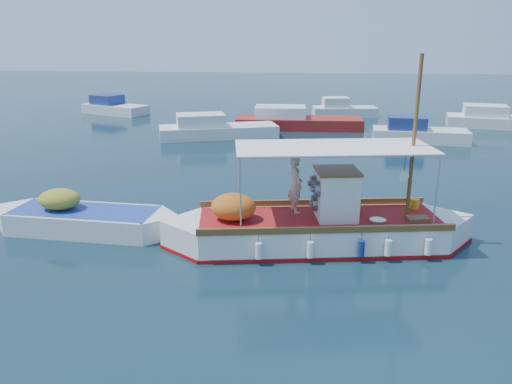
# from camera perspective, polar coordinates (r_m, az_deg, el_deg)

# --- Properties ---
(ground) EXTENTS (160.00, 160.00, 0.00)m
(ground) POSITION_cam_1_polar(r_m,az_deg,el_deg) (16.83, 5.06, -5.08)
(ground) COLOR black
(ground) RESTS_ON ground
(fishing_caique) EXTENTS (9.93, 3.88, 6.14)m
(fishing_caique) POSITION_cam_1_polar(r_m,az_deg,el_deg) (16.07, 6.99, -4.16)
(fishing_caique) COLOR white
(fishing_caique) RESTS_ON ground
(dinghy) EXTENTS (6.83, 2.21, 1.67)m
(dinghy) POSITION_cam_1_polar(r_m,az_deg,el_deg) (18.13, -19.14, -3.17)
(dinghy) COLOR white
(dinghy) RESTS_ON ground
(bg_boat_nw) EXTENTS (8.06, 4.69, 1.80)m
(bg_boat_nw) POSITION_cam_1_polar(r_m,az_deg,el_deg) (33.29, -4.72, 7.04)
(bg_boat_nw) COLOR silver
(bg_boat_nw) RESTS_ON ground
(bg_boat_n) EXTENTS (9.15, 3.18, 1.80)m
(bg_boat_n) POSITION_cam_1_polar(r_m,az_deg,el_deg) (36.77, 4.47, 8.02)
(bg_boat_n) COLOR maroon
(bg_boat_n) RESTS_ON ground
(bg_boat_ne) EXTENTS (6.00, 2.68, 1.80)m
(bg_boat_ne) POSITION_cam_1_polar(r_m,az_deg,el_deg) (33.53, 17.93, 6.34)
(bg_boat_ne) COLOR silver
(bg_boat_ne) RESTS_ON ground
(bg_boat_e) EXTENTS (7.73, 3.88, 1.80)m
(bg_boat_e) POSITION_cam_1_polar(r_m,az_deg,el_deg) (41.15, 25.82, 7.36)
(bg_boat_e) COLOR silver
(bg_boat_e) RESTS_ON ground
(bg_boat_far_w) EXTENTS (6.24, 4.38, 1.80)m
(bg_boat_far_w) POSITION_cam_1_polar(r_m,az_deg,el_deg) (45.56, -15.97, 9.21)
(bg_boat_far_w) COLOR silver
(bg_boat_far_w) RESTS_ON ground
(bg_boat_far_n) EXTENTS (5.46, 2.69, 1.80)m
(bg_boat_far_n) POSITION_cam_1_polar(r_m,az_deg,el_deg) (42.86, 9.88, 9.14)
(bg_boat_far_n) COLOR silver
(bg_boat_far_n) RESTS_ON ground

